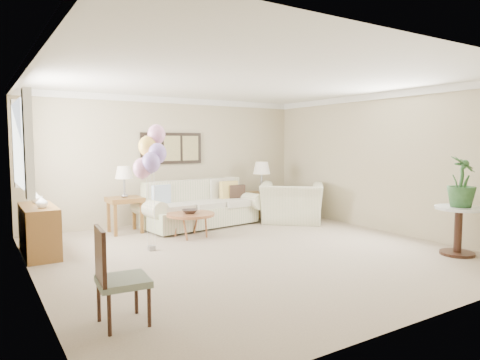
{
  "coord_description": "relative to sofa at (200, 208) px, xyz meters",
  "views": [
    {
      "loc": [
        -3.56,
        -5.38,
        1.67
      ],
      "look_at": [
        0.2,
        0.6,
        1.05
      ],
      "focal_mm": 32.0,
      "sensor_mm": 36.0,
      "label": 1
    }
  ],
  "objects": [
    {
      "name": "balloon_cluster",
      "position": [
        -1.51,
        -1.37,
        1.14
      ],
      "size": [
        0.57,
        0.52,
        1.95
      ],
      "color": "gray",
      "rests_on": "ground"
    },
    {
      "name": "wall_art_triptych",
      "position": [
        -0.26,
        0.76,
        1.19
      ],
      "size": [
        1.35,
        0.06,
        0.65
      ],
      "color": "black",
      "rests_on": "ground"
    },
    {
      "name": "sofa",
      "position": [
        0.0,
        0.0,
        0.0
      ],
      "size": [
        2.59,
        1.2,
        0.91
      ],
      "color": "beige",
      "rests_on": "ground"
    },
    {
      "name": "credenza",
      "position": [
        -3.02,
        -0.7,
        0.01
      ],
      "size": [
        0.46,
        1.2,
        0.74
      ],
      "color": "brown",
      "rests_on": "ground"
    },
    {
      "name": "ground_plane",
      "position": [
        -0.26,
        -2.2,
        -0.36
      ],
      "size": [
        6.0,
        6.0,
        0.0
      ],
      "primitive_type": "plane",
      "color": "tan"
    },
    {
      "name": "accent_chair",
      "position": [
        -2.76,
        -3.78,
        0.12
      ],
      "size": [
        0.49,
        0.49,
        0.92
      ],
      "color": "gray",
      "rests_on": "ground"
    },
    {
      "name": "decor_bowl",
      "position": [
        -0.62,
        -0.82,
        0.1
      ],
      "size": [
        0.36,
        0.36,
        0.07
      ],
      "primitive_type": "imported",
      "rotation": [
        0.0,
        0.0,
        -0.39
      ],
      "color": "#312823",
      "rests_on": "coffee_table"
    },
    {
      "name": "potted_plant",
      "position": [
        2.25,
        -4.03,
        0.74
      ],
      "size": [
        0.51,
        0.51,
        0.75
      ],
      "primitive_type": "imported",
      "rotation": [
        0.0,
        0.0,
        0.26
      ],
      "color": "#214821",
      "rests_on": "side_table"
    },
    {
      "name": "lamp_right",
      "position": [
        1.62,
        0.17,
        0.73
      ],
      "size": [
        0.38,
        0.38,
        0.67
      ],
      "color": "gray",
      "rests_on": "end_table_right"
    },
    {
      "name": "armchair",
      "position": [
        1.83,
        -0.64,
        0.05
      ],
      "size": [
        1.68,
        1.66,
        0.82
      ],
      "primitive_type": "imported",
      "rotation": [
        0.0,
        0.0,
        2.42
      ],
      "color": "beige",
      "rests_on": "ground"
    },
    {
      "name": "room_shell",
      "position": [
        -0.37,
        -2.11,
        1.27
      ],
      "size": [
        6.04,
        6.04,
        2.6
      ],
      "color": "#BAAD91",
      "rests_on": "ground"
    },
    {
      "name": "coffee_table",
      "position": [
        -0.59,
        -0.8,
        0.03
      ],
      "size": [
        0.85,
        0.85,
        0.43
      ],
      "color": "#9B6035",
      "rests_on": "ground"
    },
    {
      "name": "vase_sage",
      "position": [
        -3.0,
        -0.37,
        0.47
      ],
      "size": [
        0.18,
        0.18,
        0.17
      ],
      "primitive_type": "imported",
      "rotation": [
        0.0,
        0.0,
        -0.1
      ],
      "color": "#BBBDB8",
      "rests_on": "credenza"
    },
    {
      "name": "side_table",
      "position": [
        2.25,
        -4.01,
        0.19
      ],
      "size": [
        0.67,
        0.67,
        0.73
      ],
      "color": "silver",
      "rests_on": "ground"
    },
    {
      "name": "vase_white",
      "position": [
        -3.0,
        -0.97,
        0.47
      ],
      "size": [
        0.17,
        0.17,
        0.17
      ],
      "primitive_type": "imported",
      "rotation": [
        0.0,
        0.0,
        0.06
      ],
      "color": "white",
      "rests_on": "credenza"
    },
    {
      "name": "end_table_right",
      "position": [
        1.62,
        0.17,
        0.12
      ],
      "size": [
        0.53,
        0.48,
        0.58
      ],
      "color": "brown",
      "rests_on": "ground"
    },
    {
      "name": "end_table_left",
      "position": [
        -1.46,
        0.17,
        0.2
      ],
      "size": [
        0.61,
        0.55,
        0.66
      ],
      "color": "brown",
      "rests_on": "ground"
    },
    {
      "name": "lamp_left",
      "position": [
        -1.46,
        0.17,
        0.74
      ],
      "size": [
        0.33,
        0.33,
        0.58
      ],
      "color": "gray",
      "rests_on": "end_table_left"
    }
  ]
}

